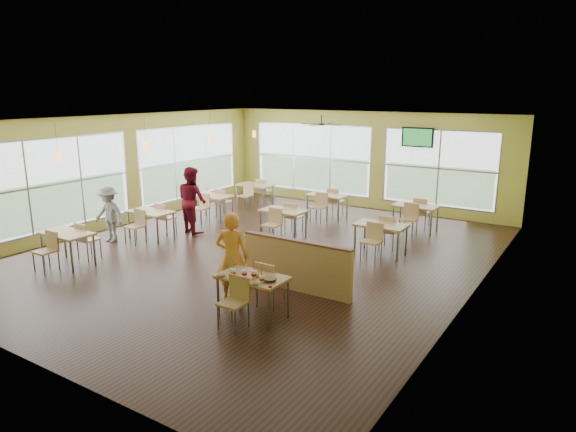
# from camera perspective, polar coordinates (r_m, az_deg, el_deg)

# --- Properties ---
(room) EXTENTS (12.00, 12.04, 3.20)m
(room) POSITION_cam_1_polar(r_m,az_deg,el_deg) (12.16, -3.24, 3.06)
(room) COLOR black
(room) RESTS_ON ground
(window_bays) EXTENTS (9.24, 10.24, 2.38)m
(window_bays) POSITION_cam_1_polar(r_m,az_deg,el_deg) (16.18, -4.51, 5.27)
(window_bays) COLOR white
(window_bays) RESTS_ON room
(main_table) EXTENTS (1.22, 1.52, 0.87)m
(main_table) POSITION_cam_1_polar(r_m,az_deg,el_deg) (8.95, -3.96, -7.39)
(main_table) COLOR tan
(main_table) RESTS_ON floor
(half_wall_divider) EXTENTS (2.40, 0.14, 1.04)m
(half_wall_divider) POSITION_cam_1_polar(r_m,az_deg,el_deg) (10.12, 0.95, -5.47)
(half_wall_divider) COLOR tan
(half_wall_divider) RESTS_ON floor
(dining_tables) EXTENTS (6.92, 8.72, 0.87)m
(dining_tables) POSITION_cam_1_polar(r_m,az_deg,el_deg) (14.32, -2.61, 0.75)
(dining_tables) COLOR tan
(dining_tables) RESTS_ON floor
(pendant_lights) EXTENTS (0.11, 7.31, 0.86)m
(pendant_lights) POSITION_cam_1_polar(r_m,az_deg,el_deg) (14.61, -12.06, 7.97)
(pendant_lights) COLOR #2D2119
(pendant_lights) RESTS_ON ceiling
(ceiling_fan) EXTENTS (1.25, 1.25, 0.29)m
(ceiling_fan) POSITION_cam_1_polar(r_m,az_deg,el_deg) (14.52, 3.72, 10.15)
(ceiling_fan) COLOR #2D2119
(ceiling_fan) RESTS_ON ceiling
(tv_backwall) EXTENTS (1.00, 0.07, 0.60)m
(tv_backwall) POSITION_cam_1_polar(r_m,az_deg,el_deg) (16.49, 14.20, 8.47)
(tv_backwall) COLOR black
(tv_backwall) RESTS_ON wall_back
(man_plaid) EXTENTS (0.74, 0.63, 1.72)m
(man_plaid) POSITION_cam_1_polar(r_m,az_deg,el_deg) (9.60, -6.23, -4.53)
(man_plaid) COLOR #F4591B
(man_plaid) RESTS_ON floor
(patron_maroon) EXTENTS (1.07, 0.93, 1.85)m
(patron_maroon) POSITION_cam_1_polar(r_m,az_deg,el_deg) (14.38, -10.62, 1.77)
(patron_maroon) COLOR maroon
(patron_maroon) RESTS_ON floor
(patron_grey) EXTENTS (0.98, 0.59, 1.47)m
(patron_grey) POSITION_cam_1_polar(r_m,az_deg,el_deg) (14.10, -19.28, 0.21)
(patron_grey) COLOR slate
(patron_grey) RESTS_ON floor
(cup_blue) EXTENTS (0.10, 0.10, 0.37)m
(cup_blue) POSITION_cam_1_polar(r_m,az_deg,el_deg) (8.90, -6.12, -6.25)
(cup_blue) COLOR white
(cup_blue) RESTS_ON main_table
(cup_yellow) EXTENTS (0.10, 0.10, 0.36)m
(cup_yellow) POSITION_cam_1_polar(r_m,az_deg,el_deg) (8.84, -4.87, -6.37)
(cup_yellow) COLOR white
(cup_yellow) RESTS_ON main_table
(cup_red_near) EXTENTS (0.10, 0.10, 0.37)m
(cup_red_near) POSITION_cam_1_polar(r_m,az_deg,el_deg) (8.77, -3.82, -6.48)
(cup_red_near) COLOR white
(cup_red_near) RESTS_ON main_table
(cup_red_far) EXTENTS (0.09, 0.09, 0.32)m
(cup_red_far) POSITION_cam_1_polar(r_m,az_deg,el_deg) (8.59, -2.95, -7.00)
(cup_red_far) COLOR white
(cup_red_far) RESTS_ON main_table
(food_basket) EXTENTS (0.23, 0.23, 0.05)m
(food_basket) POSITION_cam_1_polar(r_m,az_deg,el_deg) (8.66, -2.02, -7.07)
(food_basket) COLOR black
(food_basket) RESTS_ON main_table
(ketchup_cup) EXTENTS (0.06, 0.06, 0.03)m
(ketchup_cup) POSITION_cam_1_polar(r_m,az_deg,el_deg) (8.41, -1.98, -7.83)
(ketchup_cup) COLOR #B21320
(ketchup_cup) RESTS_ON main_table
(wrapper_left) EXTENTS (0.17, 0.16, 0.04)m
(wrapper_left) POSITION_cam_1_polar(r_m,az_deg,el_deg) (8.95, -7.47, -6.53)
(wrapper_left) COLOR #9A744A
(wrapper_left) RESTS_ON main_table
(wrapper_mid) EXTENTS (0.20, 0.18, 0.05)m
(wrapper_mid) POSITION_cam_1_polar(r_m,az_deg,el_deg) (8.89, -3.49, -6.55)
(wrapper_mid) COLOR #9A744A
(wrapper_mid) RESTS_ON main_table
(wrapper_right) EXTENTS (0.16, 0.14, 0.03)m
(wrapper_right) POSITION_cam_1_polar(r_m,az_deg,el_deg) (8.52, -3.64, -7.53)
(wrapper_right) COLOR #9A744A
(wrapper_right) RESTS_ON main_table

